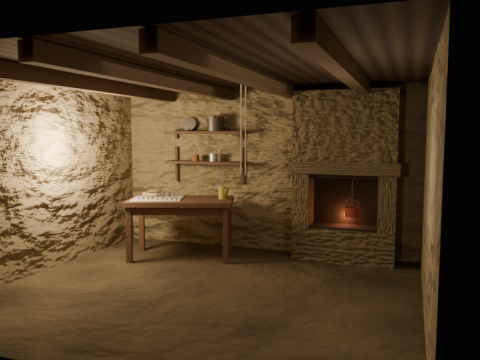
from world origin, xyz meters
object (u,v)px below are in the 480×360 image
(red_pot, at_px, (352,211))
(work_table, at_px, (181,226))
(stoneware_jug, at_px, (223,186))
(iron_stockpot, at_px, (215,125))
(wooden_bowl, at_px, (153,194))

(red_pot, bearing_deg, work_table, -166.56)
(stoneware_jug, xyz_separation_m, red_pot, (1.73, 0.34, -0.30))
(red_pot, bearing_deg, iron_stockpot, 176.63)
(stoneware_jug, bearing_deg, wooden_bowl, 177.40)
(iron_stockpot, distance_m, red_pot, 2.35)
(work_table, distance_m, red_pot, 2.36)
(stoneware_jug, relative_size, wooden_bowl, 1.29)
(work_table, bearing_deg, wooden_bowl, 148.89)
(stoneware_jug, bearing_deg, red_pot, 3.67)
(work_table, distance_m, wooden_bowl, 0.67)
(wooden_bowl, height_order, red_pot, red_pot)
(red_pot, bearing_deg, stoneware_jug, -168.95)
(stoneware_jug, bearing_deg, iron_stockpot, 116.40)
(stoneware_jug, xyz_separation_m, iron_stockpot, (-0.31, 0.46, 0.86))
(work_table, xyz_separation_m, red_pot, (2.28, 0.55, 0.25))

